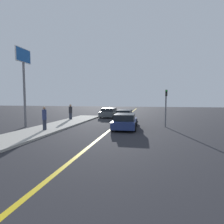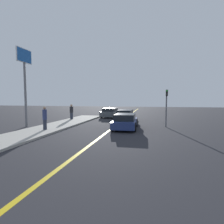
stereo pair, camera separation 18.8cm
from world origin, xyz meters
The scene contains 9 objects.
road_center_line centered at (0.00, 18.00, 0.00)m, with size 0.20×60.00×0.01m.
sidewalk_left centered at (-5.14, 12.33, 0.07)m, with size 3.00×24.65×0.14m.
car_near_right_lane centered at (1.13, 15.12, 0.62)m, with size 2.03×4.27×1.27m.
car_ahead_center centered at (0.38, 20.50, 0.61)m, with size 1.97×4.24×1.27m.
car_far_distant centered at (-2.24, 24.17, 0.62)m, with size 2.16×4.13×1.27m.
pedestrian_near_curb centered at (-4.78, 12.56, 1.04)m, with size 0.32×0.32×1.78m.
pedestrian_mid_group centered at (-5.95, 19.68, 1.01)m, with size 0.41×0.41×1.76m.
traffic_light centered at (4.57, 16.66, 2.08)m, with size 0.18×0.40×3.32m.
roadside_sign centered at (-7.76, 14.23, 5.11)m, with size 0.20×1.86×6.94m.
Camera 1 is at (3.00, 0.54, 2.49)m, focal length 28.00 mm.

